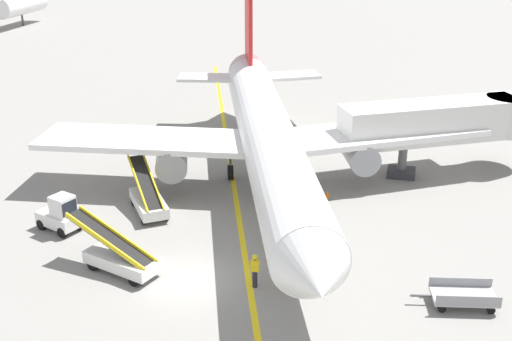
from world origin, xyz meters
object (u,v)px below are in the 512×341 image
(baggage_cart_loaded, at_px, (464,296))
(ground_crew_marshaller, at_px, (255,270))
(belt_loader_aft_hold, at_px, (120,257))
(safety_cone_nose_right, at_px, (327,194))
(airliner, at_px, (267,135))
(baggage_tug_near_wing, at_px, (60,215))
(jet_bridge, at_px, (450,121))
(belt_loader_forward_hold, at_px, (148,199))
(safety_cone_nose_left, at_px, (280,205))

(baggage_cart_loaded, height_order, ground_crew_marshaller, ground_crew_marshaller)
(belt_loader_aft_hold, height_order, safety_cone_nose_right, belt_loader_aft_hold)
(belt_loader_aft_hold, bearing_deg, baggage_cart_loaded, 3.58)
(airliner, distance_m, baggage_tug_near_wing, 12.98)
(belt_loader_aft_hold, distance_m, baggage_cart_loaded, 15.97)
(jet_bridge, relative_size, belt_loader_aft_hold, 2.43)
(belt_loader_forward_hold, bearing_deg, belt_loader_aft_hold, -78.83)
(baggage_tug_near_wing, bearing_deg, baggage_cart_loaded, -5.99)
(jet_bridge, distance_m, belt_loader_aft_hold, 23.14)
(safety_cone_nose_left, distance_m, safety_cone_nose_right, 3.28)
(baggage_cart_loaded, bearing_deg, ground_crew_marshaller, -175.18)
(airliner, height_order, ground_crew_marshaller, airliner)
(belt_loader_aft_hold, height_order, safety_cone_nose_left, belt_loader_aft_hold)
(baggage_tug_near_wing, height_order, safety_cone_nose_left, baggage_tug_near_wing)
(belt_loader_aft_hold, bearing_deg, baggage_tug_near_wing, 147.27)
(ground_crew_marshaller, bearing_deg, safety_cone_nose_left, 94.44)
(baggage_tug_near_wing, height_order, safety_cone_nose_right, baggage_tug_near_wing)
(belt_loader_aft_hold, xyz_separation_m, ground_crew_marshaller, (6.64, 0.21, 0.13))
(safety_cone_nose_right, bearing_deg, ground_crew_marshaller, -99.38)
(airliner, xyz_separation_m, jet_bridge, (10.89, 5.34, 0.12))
(baggage_tug_near_wing, relative_size, safety_cone_nose_right, 6.13)
(airliner, height_order, safety_cone_nose_right, airliner)
(baggage_tug_near_wing, height_order, belt_loader_aft_hold, belt_loader_aft_hold)
(ground_crew_marshaller, xyz_separation_m, safety_cone_nose_left, (-0.67, 8.62, -0.69))
(safety_cone_nose_left, bearing_deg, baggage_tug_near_wing, -152.67)
(jet_bridge, xyz_separation_m, baggage_cart_loaded, (0.54, -16.06, -3.07))
(baggage_tug_near_wing, xyz_separation_m, baggage_cart_loaded, (20.89, -2.19, -0.46))
(baggage_tug_near_wing, bearing_deg, ground_crew_marshaller, -14.39)
(baggage_tug_near_wing, height_order, baggage_cart_loaded, baggage_tug_near_wing)
(belt_loader_forward_hold, xyz_separation_m, safety_cone_nose_right, (9.71, 4.49, -0.56))
(belt_loader_forward_hold, distance_m, belt_loader_aft_hold, 6.65)
(ground_crew_marshaller, relative_size, safety_cone_nose_right, 3.86)
(belt_loader_forward_hold, bearing_deg, baggage_cart_loaded, -17.81)
(jet_bridge, distance_m, ground_crew_marshaller, 19.16)
(ground_crew_marshaller, xyz_separation_m, safety_cone_nose_right, (1.79, 10.81, -0.69))
(airliner, relative_size, ground_crew_marshaller, 20.15)
(safety_cone_nose_left, relative_size, safety_cone_nose_right, 1.00)
(jet_bridge, xyz_separation_m, safety_cone_nose_left, (-9.42, -8.21, -3.32))
(airliner, bearing_deg, ground_crew_marshaller, -79.48)
(airliner, relative_size, safety_cone_nose_left, 77.84)
(jet_bridge, bearing_deg, baggage_cart_loaded, -88.07)
(baggage_tug_near_wing, relative_size, belt_loader_forward_hold, 0.56)
(belt_loader_forward_hold, relative_size, baggage_cart_loaded, 1.25)
(airliner, distance_m, safety_cone_nose_left, 4.54)
(baggage_tug_near_wing, bearing_deg, belt_loader_forward_hold, 42.31)
(airliner, bearing_deg, belt_loader_forward_hold, -138.19)
(belt_loader_aft_hold, xyz_separation_m, safety_cone_nose_left, (5.97, 8.84, -0.56))
(baggage_tug_near_wing, distance_m, safety_cone_nose_left, 12.32)
(airliner, bearing_deg, baggage_cart_loaded, -43.15)
(airliner, height_order, belt_loader_forward_hold, airliner)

